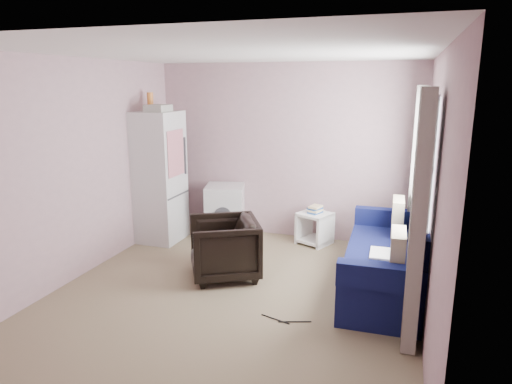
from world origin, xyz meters
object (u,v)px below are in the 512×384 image
side_table (315,226)px  sofa (396,261)px  fridge (158,176)px  washing_machine (225,210)px  armchair (224,245)px

side_table → sofa: 1.66m
fridge → side_table: 2.33m
washing_machine → sofa: sofa is taller
armchair → side_table: size_ratio=1.39×
armchair → sofa: (1.91, 0.23, -0.05)m
fridge → armchair: bearing=-33.6°
side_table → sofa: (1.13, -1.21, 0.08)m
fridge → sofa: fridge is taller
washing_machine → sofa: bearing=-40.1°
fridge → side_table: (2.17, 0.51, -0.67)m
fridge → side_table: size_ratio=3.77×
fridge → side_table: fridge is taller
washing_machine → sofa: 2.70m
armchair → washing_machine: bearing=173.0°
washing_machine → side_table: washing_machine is taller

